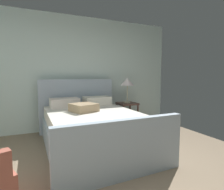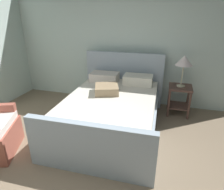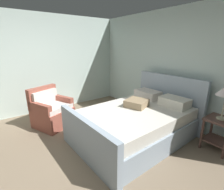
{
  "view_description": "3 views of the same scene",
  "coord_description": "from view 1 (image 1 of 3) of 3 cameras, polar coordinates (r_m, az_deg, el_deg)",
  "views": [
    {
      "loc": [
        -0.78,
        -1.52,
        1.23
      ],
      "look_at": [
        0.23,
        0.86,
        0.97
      ],
      "focal_mm": 29.02,
      "sensor_mm": 36.0,
      "label": 1
    },
    {
      "loc": [
        0.99,
        -1.5,
        1.93
      ],
      "look_at": [
        0.2,
        1.22,
        0.75
      ],
      "focal_mm": 31.45,
      "sensor_mm": 36.0,
      "label": 2
    },
    {
      "loc": [
        2.26,
        -0.72,
        1.84
      ],
      "look_at": [
        0.04,
        0.93,
        0.99
      ],
      "focal_mm": 26.68,
      "sensor_mm": 36.0,
      "label": 3
    }
  ],
  "objects": [
    {
      "name": "bed",
      "position": [
        3.26,
        -6.21,
        -10.0
      ],
      "size": [
        1.72,
        2.35,
        1.17
      ],
      "color": "#98A8B7",
      "rests_on": "ground"
    },
    {
      "name": "table_lamp_right",
      "position": [
        4.39,
        4.85,
        4.05
      ],
      "size": [
        0.32,
        0.32,
        0.61
      ],
      "color": "#B7B293",
      "rests_on": "nightstand_right"
    },
    {
      "name": "wall_back",
      "position": [
        4.38,
        -12.95,
        6.66
      ],
      "size": [
        5.13,
        0.12,
        2.62
      ],
      "primitive_type": "cube",
      "color": "silver",
      "rests_on": "ground"
    },
    {
      "name": "nightstand_right",
      "position": [
        4.47,
        4.78,
        -4.93
      ],
      "size": [
        0.44,
        0.44,
        0.6
      ],
      "color": "#50362E",
      "rests_on": "ground"
    }
  ]
}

